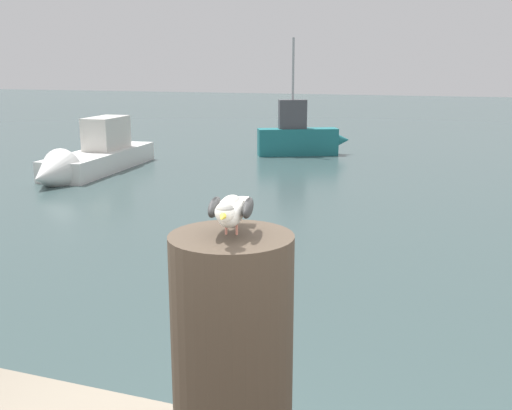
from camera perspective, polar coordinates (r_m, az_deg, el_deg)
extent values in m
cylinder|color=#382D23|center=(2.20, -2.27, -14.76)|extent=(0.43, 0.43, 0.94)
cylinder|color=#C67360|center=(2.03, -2.86, -2.33)|extent=(0.01, 0.01, 0.04)
cylinder|color=#C67360|center=(2.03, -1.85, -2.36)|extent=(0.01, 0.01, 0.04)
ellipsoid|color=silver|center=(2.00, -2.42, -0.56)|extent=(0.14, 0.24, 0.10)
sphere|color=silver|center=(1.87, -3.00, -0.70)|extent=(0.06, 0.06, 0.06)
cone|color=yellow|center=(1.82, -3.27, -1.23)|extent=(0.03, 0.05, 0.02)
cube|color=silver|center=(2.14, -1.86, 0.49)|extent=(0.09, 0.09, 0.01)
ellipsoid|color=#272727|center=(2.02, -3.98, -0.18)|extent=(0.08, 0.19, 0.06)
ellipsoid|color=#272727|center=(2.00, -0.76, -0.25)|extent=(0.08, 0.19, 0.06)
cube|color=#1E7075|center=(20.11, 4.00, 6.03)|extent=(2.66, 1.73, 0.89)
cone|color=#1E7075|center=(20.42, 8.12, 6.17)|extent=(0.75, 0.75, 0.56)
cube|color=#47474C|center=(19.99, 3.51, 8.64)|extent=(0.98, 0.74, 0.95)
cylinder|color=#A5A5A8|center=(19.92, 3.57, 12.84)|extent=(0.08, 0.08, 1.98)
cube|color=silver|center=(17.75, -14.60, 4.14)|extent=(1.74, 4.64, 0.55)
cone|color=silver|center=(15.55, -19.14, 2.71)|extent=(1.28, 1.28, 1.17)
cube|color=silver|center=(18.03, -14.09, 6.68)|extent=(0.95, 1.63, 0.93)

